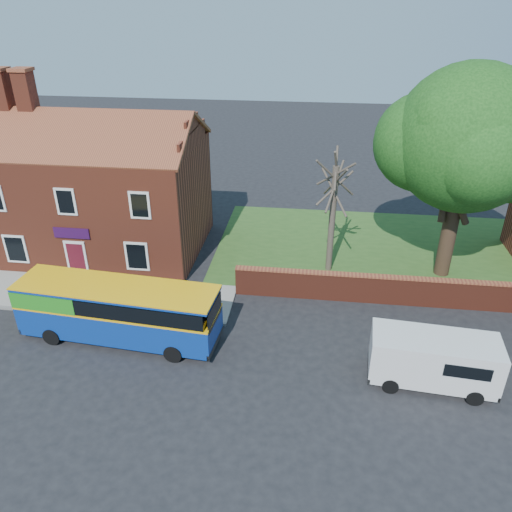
# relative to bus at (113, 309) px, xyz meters

# --- Properties ---
(ground) EXTENTS (120.00, 120.00, 0.00)m
(ground) POSITION_rel_bus_xyz_m (2.92, -2.48, -1.59)
(ground) COLOR black
(ground) RESTS_ON ground
(pavement) EXTENTS (18.00, 3.50, 0.12)m
(pavement) POSITION_rel_bus_xyz_m (-4.08, 3.27, -1.53)
(pavement) COLOR gray
(pavement) RESTS_ON ground
(kerb) EXTENTS (18.00, 0.15, 0.14)m
(kerb) POSITION_rel_bus_xyz_m (-4.08, 1.52, -1.52)
(kerb) COLOR slate
(kerb) RESTS_ON ground
(grass_strip) EXTENTS (26.00, 12.00, 0.04)m
(grass_strip) POSITION_rel_bus_xyz_m (15.92, 10.52, -1.57)
(grass_strip) COLOR #426B28
(grass_strip) RESTS_ON ground
(shop_building) EXTENTS (12.30, 8.13, 10.50)m
(shop_building) POSITION_rel_bus_xyz_m (-4.11, 9.02, 1.82)
(shop_building) COLOR brown
(shop_building) RESTS_ON ground
(boundary_wall) EXTENTS (22.00, 0.38, 1.60)m
(boundary_wall) POSITION_rel_bus_xyz_m (15.92, 4.52, -0.78)
(boundary_wall) COLOR maroon
(boundary_wall) RESTS_ON ground
(bus) EXTENTS (9.32, 3.09, 2.79)m
(bus) POSITION_rel_bus_xyz_m (0.00, 0.00, 0.00)
(bus) COLOR navy
(bus) RESTS_ON ground
(van_near) EXTENTS (5.16, 2.42, 2.20)m
(van_near) POSITION_rel_bus_xyz_m (13.95, -1.32, -0.36)
(van_near) COLOR silver
(van_near) RESTS_ON ground
(large_tree) EXTENTS (9.44, 7.47, 11.52)m
(large_tree) POSITION_rel_bus_xyz_m (16.33, 8.25, 5.95)
(large_tree) COLOR black
(large_tree) RESTS_ON ground
(bare_tree) EXTENTS (2.55, 3.03, 6.79)m
(bare_tree) POSITION_rel_bus_xyz_m (9.83, 7.70, 1.89)
(bare_tree) COLOR #4C4238
(bare_tree) RESTS_ON ground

